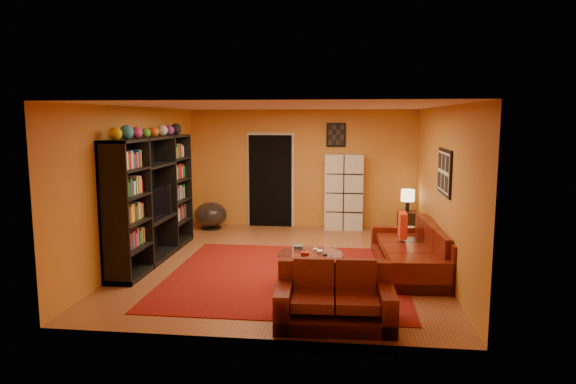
# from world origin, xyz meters

# --- Properties ---
(floor) EXTENTS (6.00, 6.00, 0.00)m
(floor) POSITION_xyz_m (0.00, 0.00, 0.00)
(floor) COLOR brown
(floor) RESTS_ON ground
(ceiling) EXTENTS (6.00, 6.00, 0.00)m
(ceiling) POSITION_xyz_m (0.00, 0.00, 2.60)
(ceiling) COLOR white
(ceiling) RESTS_ON wall_back
(wall_back) EXTENTS (6.00, 0.00, 6.00)m
(wall_back) POSITION_xyz_m (0.00, 3.00, 1.30)
(wall_back) COLOR #C67A2B
(wall_back) RESTS_ON floor
(wall_front) EXTENTS (6.00, 0.00, 6.00)m
(wall_front) POSITION_xyz_m (0.00, -3.00, 1.30)
(wall_front) COLOR #C67A2B
(wall_front) RESTS_ON floor
(wall_left) EXTENTS (0.00, 6.00, 6.00)m
(wall_left) POSITION_xyz_m (-2.50, 0.00, 1.30)
(wall_left) COLOR #C67A2B
(wall_left) RESTS_ON floor
(wall_right) EXTENTS (0.00, 6.00, 6.00)m
(wall_right) POSITION_xyz_m (2.50, 0.00, 1.30)
(wall_right) COLOR #C67A2B
(wall_right) RESTS_ON floor
(rug) EXTENTS (3.60, 3.60, 0.01)m
(rug) POSITION_xyz_m (0.10, -0.70, 0.01)
(rug) COLOR #630E0B
(rug) RESTS_ON floor
(doorway) EXTENTS (0.95, 0.10, 2.04)m
(doorway) POSITION_xyz_m (-0.70, 2.96, 1.02)
(doorway) COLOR black
(doorway) RESTS_ON floor
(wall_art_right) EXTENTS (0.03, 1.00, 0.70)m
(wall_art_right) POSITION_xyz_m (2.48, -0.30, 1.60)
(wall_art_right) COLOR black
(wall_art_right) RESTS_ON wall_right
(wall_art_back) EXTENTS (0.42, 0.03, 0.52)m
(wall_art_back) POSITION_xyz_m (0.75, 2.98, 2.05)
(wall_art_back) COLOR black
(wall_art_back) RESTS_ON wall_back
(entertainment_unit) EXTENTS (0.45, 3.00, 2.10)m
(entertainment_unit) POSITION_xyz_m (-2.27, 0.00, 1.05)
(entertainment_unit) COLOR black
(entertainment_unit) RESTS_ON floor
(tv) EXTENTS (0.96, 0.13, 0.55)m
(tv) POSITION_xyz_m (-2.23, -0.05, 1.00)
(tv) COLOR black
(tv) RESTS_ON entertainment_unit
(sofa) EXTENTS (1.18, 2.53, 0.85)m
(sofa) POSITION_xyz_m (2.14, -0.14, 0.28)
(sofa) COLOR #4F110A
(sofa) RESTS_ON rug
(loveseat) EXTENTS (1.41, 0.88, 0.85)m
(loveseat) POSITION_xyz_m (0.89, -2.42, 0.29)
(loveseat) COLOR #4F110A
(loveseat) RESTS_ON rug
(throw_pillow) EXTENTS (0.12, 0.42, 0.42)m
(throw_pillow) POSITION_xyz_m (1.95, 0.34, 0.63)
(throw_pillow) COLOR red
(throw_pillow) RESTS_ON sofa
(coffee_table) EXTENTS (0.95, 0.95, 0.47)m
(coffee_table) POSITION_xyz_m (0.51, -1.15, 0.43)
(coffee_table) COLOR silver
(coffee_table) RESTS_ON floor
(storage_cabinet) EXTENTS (0.83, 0.39, 1.64)m
(storage_cabinet) POSITION_xyz_m (0.93, 2.80, 0.82)
(storage_cabinet) COLOR silver
(storage_cabinet) RESTS_ON floor
(bowl_chair) EXTENTS (0.72, 0.72, 0.58)m
(bowl_chair) POSITION_xyz_m (-1.96, 2.50, 0.31)
(bowl_chair) COLOR black
(bowl_chair) RESTS_ON floor
(side_table) EXTENTS (0.43, 0.43, 0.50)m
(side_table) POSITION_xyz_m (2.25, 2.35, 0.25)
(side_table) COLOR black
(side_table) RESTS_ON floor
(table_lamp) EXTENTS (0.28, 0.28, 0.46)m
(table_lamp) POSITION_xyz_m (2.25, 2.35, 0.82)
(table_lamp) COLOR black
(table_lamp) RESTS_ON side_table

